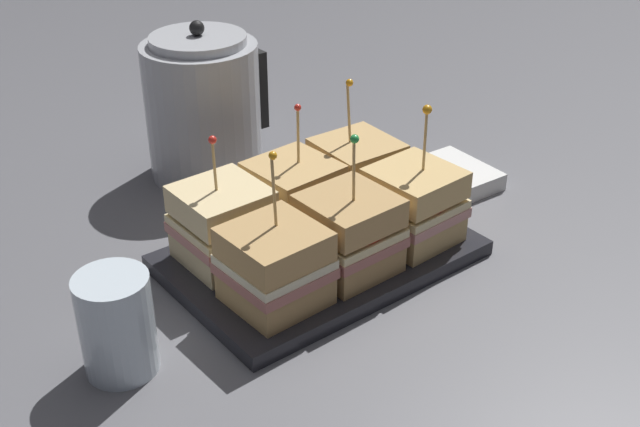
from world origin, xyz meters
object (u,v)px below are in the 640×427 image
Objects in this scene: serving_platter at (320,255)px; sandwich_back_right at (357,175)px; kettle_steel at (204,108)px; napkin_stack at (448,178)px; sandwich_back_left at (223,225)px; sandwich_front_center at (348,234)px; sandwich_front_right at (414,205)px; sandwich_back_center at (295,198)px; drinking_glass at (117,324)px; sandwich_front_left at (275,266)px.

sandwich_back_right is at bearing 27.45° from serving_platter.
napkin_stack is (0.24, -0.24, -0.09)m from kettle_steel.
sandwich_front_center is at bearing -46.45° from sandwich_back_left.
sandwich_front_right is 0.77× the size of kettle_steel.
sandwich_front_center is at bearing -93.35° from kettle_steel.
sandwich_back_left is 0.95× the size of sandwich_back_center.
drinking_glass is at bearing -173.86° from serving_platter.
sandwich_back_right is 0.17m from napkin_stack.
sandwich_back_left is 0.20m from sandwich_back_right.
sandwich_front_right is (0.10, -0.05, 0.05)m from serving_platter.
kettle_steel reaches higher than serving_platter.
sandwich_back_right is at bearing 27.34° from sandwich_front_left.
serving_platter is 3.28× the size of drinking_glass.
sandwich_back_right reaches higher than sandwich_front_left.
napkin_stack reaches higher than serving_platter.
sandwich_front_left reaches higher than sandwich_front_center.
sandwich_front_right is 0.22m from sandwich_back_left.
sandwich_back_left is at bearing 179.77° from sandwich_back_center.
sandwich_back_left is 0.10m from sandwich_back_center.
serving_platter is 0.07m from sandwich_front_center.
napkin_stack is (0.26, 0.04, 0.00)m from serving_platter.
serving_platter is 2.12× the size of sandwich_back_center.
sandwich_front_center is 1.58× the size of drinking_glass.
sandwich_front_center is 0.27m from drinking_glass.
sandwich_front_left is at bearing -134.91° from sandwich_back_center.
drinking_glass is at bearing 172.33° from sandwich_front_left.
sandwich_front_right is 1.43× the size of napkin_stack.
serving_platter is 2.04× the size of sandwich_front_left.
kettle_steel is at bearing 70.55° from sandwich_front_left.
sandwich_back_left reaches higher than serving_platter.
sandwich_front_center is at bearing -160.25° from napkin_stack.
sandwich_back_center is 1.55× the size of drinking_glass.
sandwich_back_right is (-0.00, 0.10, -0.00)m from sandwich_front_right.
sandwich_back_left is at bearing 89.37° from sandwich_front_left.
sandwich_front_left is at bearing -165.40° from napkin_stack.
serving_platter is 0.12m from sandwich_front_left.
sandwich_back_right is 0.77× the size of kettle_steel.
sandwich_back_right is 1.44× the size of napkin_stack.
sandwich_back_left is (-0.10, 0.10, -0.00)m from sandwich_front_center.
kettle_steel reaches higher than sandwich_back_center.
sandwich_front_left is 1.43× the size of napkin_stack.
kettle_steel is 2.10× the size of drinking_glass.
sandwich_front_right reaches higher than sandwich_front_center.
sandwich_back_left is 1.47× the size of drinking_glass.
kettle_steel is at bearing 86.65° from sandwich_front_center.
sandwich_back_center is at bearing -179.70° from sandwich_back_right.
serving_platter is at bearing 88.36° from sandwich_front_center.
sandwich_front_center is (0.10, 0.00, 0.00)m from sandwich_front_left.
sandwich_back_left is (0.00, 0.10, 0.00)m from sandwich_front_left.
sandwich_back_center is 1.37× the size of napkin_stack.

